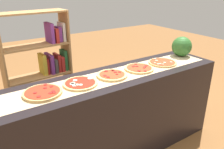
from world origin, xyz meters
The scene contains 9 objects.
counter centered at (0.00, 0.00, 0.46)m, with size 2.45×0.56×0.92m, color black.
parchment_paper centered at (0.00, 0.00, 0.93)m, with size 2.31×0.34×0.00m, color tan.
pizza_pepperoni_0 centered at (-0.67, 0.00, 0.94)m, with size 0.31×0.31×0.03m.
pizza_mozzarella_1 centered at (-0.34, 0.00, 0.94)m, with size 0.31×0.31×0.03m.
pizza_pepperoni_2 centered at (0.00, 0.00, 0.94)m, with size 0.30×0.30×0.03m.
pizza_pepperoni_3 centered at (0.34, 0.00, 0.94)m, with size 0.30×0.30×0.03m.
pizza_mushroom_4 centered at (0.67, 0.00, 0.94)m, with size 0.31×0.31×0.03m.
watermelon centered at (1.06, 0.08, 1.04)m, with size 0.24×0.24×0.24m, color #2D6628.
bookshelf centered at (-0.36, 0.88, 0.71)m, with size 0.77×0.30×1.48m.
Camera 1 is at (-1.12, -1.68, 1.77)m, focal length 36.48 mm.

